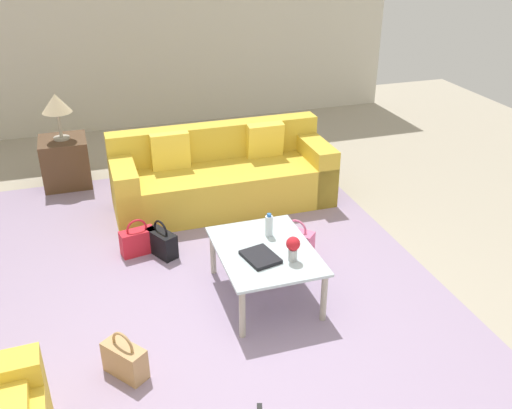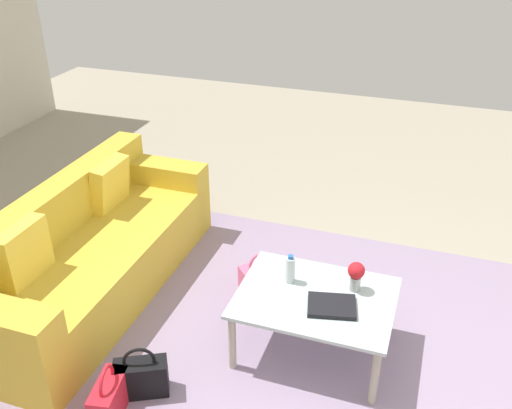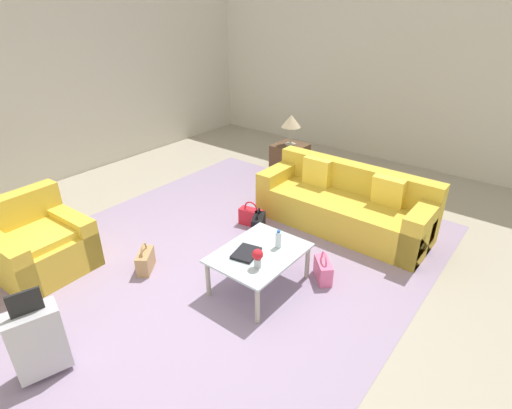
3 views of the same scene
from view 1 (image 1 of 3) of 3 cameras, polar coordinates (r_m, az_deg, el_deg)
name	(u,v)px [view 1 (image 1 of 3)]	position (r m, az deg, el deg)	size (l,w,h in m)	color
ground_plane	(219,337)	(4.41, -3.74, -13.08)	(12.00, 12.00, 0.00)	#A89E89
wall_right	(124,19)	(8.48, -13.06, 17.65)	(0.12, 8.00, 3.10)	beige
area_rug	(177,296)	(4.84, -7.86, -9.05)	(5.20, 4.40, 0.01)	#9984A3
couch	(221,177)	(6.19, -3.50, 2.75)	(0.86, 2.31, 0.84)	gold
coffee_table	(265,255)	(4.60, 0.92, -5.07)	(1.00, 0.75, 0.45)	silver
water_bottle	(269,226)	(4.72, 1.31, -2.12)	(0.06, 0.06, 0.20)	silver
coffee_table_book	(260,257)	(4.45, 0.44, -5.26)	(0.30, 0.23, 0.03)	black
flower_vase	(293,247)	(4.38, 3.72, -4.23)	(0.11, 0.11, 0.21)	#B2B7BC
side_table	(66,162)	(6.98, -18.51, 4.08)	(0.53, 0.53, 0.56)	#513823
table_lamp	(56,105)	(6.76, -19.36, 9.40)	(0.33, 0.33, 0.52)	#ADA899
handbag_black	(162,243)	(5.35, -9.42, -3.78)	(0.35, 0.27, 0.36)	black
handbag_pink	(296,241)	(5.31, 4.05, -3.71)	(0.33, 0.32, 0.36)	pink
handbag_red	(138,241)	(5.41, -11.71, -3.61)	(0.20, 0.34, 0.36)	red
handbag_tan	(125,360)	(4.12, -12.98, -14.88)	(0.34, 0.30, 0.36)	tan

